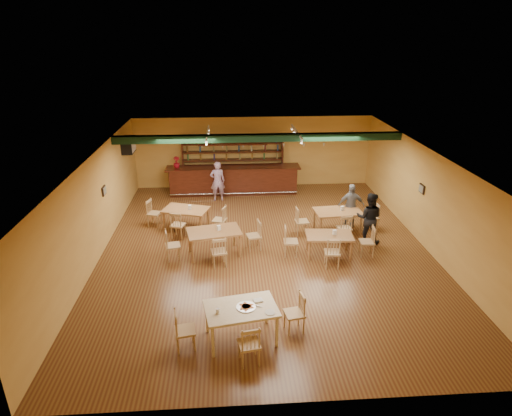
{
  "coord_description": "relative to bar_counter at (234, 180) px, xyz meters",
  "views": [
    {
      "loc": [
        -1.09,
        -11.87,
        6.3
      ],
      "look_at": [
        -0.25,
        0.6,
        1.15
      ],
      "focal_mm": 30.24,
      "sensor_mm": 36.0,
      "label": 1
    }
  ],
  "objects": [
    {
      "name": "pizza_server",
      "position": [
        0.27,
        -9.26,
        0.27
      ],
      "size": [
        0.33,
        0.22,
        0.0
      ],
      "primitive_type": "cube",
      "rotation": [
        0.0,
        0.0,
        -0.44
      ],
      "color": "silver",
      "rests_on": "pizza_tray"
    },
    {
      "name": "side_plate",
      "position": [
        0.59,
        -9.53,
        0.26
      ],
      "size": [
        0.26,
        0.26,
        0.01
      ],
      "primitive_type": "cylinder",
      "rotation": [
        0.0,
        0.0,
        0.18
      ],
      "color": "white",
      "rests_on": "near_table"
    },
    {
      "name": "parmesan_shaker",
      "position": [
        -0.5,
        -9.48,
        0.31
      ],
      "size": [
        0.09,
        0.09,
        0.11
      ],
      "primitive_type": "cylinder",
      "rotation": [
        0.0,
        0.0,
        0.18
      ],
      "color": "#EAE5C6",
      "rests_on": "near_table"
    },
    {
      "name": "dining_table_c",
      "position": [
        -0.68,
        -5.35,
        -0.17
      ],
      "size": [
        1.72,
        1.23,
        0.78
      ],
      "primitive_type": "cube",
      "rotation": [
        0.0,
        0.0,
        0.2
      ],
      "color": "#965F35",
      "rests_on": "ground"
    },
    {
      "name": "ceiling_beam",
      "position": [
        0.89,
        -2.35,
        2.31
      ],
      "size": [
        10.0,
        0.3,
        0.25
      ],
      "primitive_type": "cube",
      "color": "black",
      "rests_on": "ceiling"
    },
    {
      "name": "bar_counter",
      "position": [
        0.0,
        0.0,
        0.0
      ],
      "size": [
        5.49,
        0.85,
        1.13
      ],
      "primitive_type": "cube",
      "color": "#37150B",
      "rests_on": "ground"
    },
    {
      "name": "picture_right",
      "position": [
        5.86,
        -4.65,
        1.14
      ],
      "size": [
        0.04,
        0.34,
        0.28
      ],
      "primitive_type": "cube",
      "color": "black",
      "rests_on": "wall_right"
    },
    {
      "name": "patron_bar",
      "position": [
        -0.64,
        -0.83,
        0.24
      ],
      "size": [
        0.62,
        0.45,
        1.61
      ],
      "primitive_type": "imported",
      "rotation": [
        0.0,
        0.0,
        3.25
      ],
      "color": "#824495",
      "rests_on": "ground"
    },
    {
      "name": "dining_table_b",
      "position": [
        3.39,
        -4.03,
        -0.18
      ],
      "size": [
        1.6,
        1.04,
        0.76
      ],
      "primitive_type": "cube",
      "rotation": [
        0.0,
        0.0,
        0.08
      ],
      "color": "#965F35",
      "rests_on": "ground"
    },
    {
      "name": "dining_table_a",
      "position": [
        -1.67,
        -3.47,
        -0.2
      ],
      "size": [
        1.68,
        1.29,
        0.74
      ],
      "primitive_type": "cube",
      "rotation": [
        0.0,
        0.0,
        -0.31
      ],
      "color": "#965F35",
      "rests_on": "ground"
    },
    {
      "name": "picture_left",
      "position": [
        -4.08,
        -4.15,
        1.14
      ],
      "size": [
        0.04,
        0.34,
        0.28
      ],
      "primitive_type": "cube",
      "color": "black",
      "rests_on": "wall_left"
    },
    {
      "name": "ac_unit",
      "position": [
        -3.91,
        -0.95,
        1.79
      ],
      "size": [
        0.34,
        0.7,
        0.48
      ],
      "primitive_type": "cube",
      "color": "silver",
      "rests_on": "wall_left"
    },
    {
      "name": "floor",
      "position": [
        0.89,
        -5.15,
        -0.56
      ],
      "size": [
        12.0,
        12.0,
        0.0
      ],
      "primitive_type": "plane",
      "color": "#572F18",
      "rests_on": "ground"
    },
    {
      "name": "patron_right_a",
      "position": [
        4.19,
        -4.83,
        0.27
      ],
      "size": [
        0.98,
        0.88,
        1.66
      ],
      "primitive_type": "imported",
      "rotation": [
        0.0,
        0.0,
        2.77
      ],
      "color": "black",
      "rests_on": "ground"
    },
    {
      "name": "poinsettia",
      "position": [
        -2.3,
        0.0,
        0.8
      ],
      "size": [
        0.34,
        0.34,
        0.47
      ],
      "primitive_type": "imported",
      "rotation": [
        0.0,
        0.0,
        0.35
      ],
      "color": "#A60F1D",
      "rests_on": "bar_counter"
    },
    {
      "name": "pizza_tray",
      "position": [
        0.1,
        -9.31,
        0.26
      ],
      "size": [
        0.48,
        0.48,
        0.01
      ],
      "primitive_type": "cylinder",
      "rotation": [
        0.0,
        0.0,
        0.22
      ],
      "color": "silver",
      "rests_on": "near_table"
    },
    {
      "name": "track_rail_right",
      "position": [
        2.29,
        -1.75,
        2.38
      ],
      "size": [
        0.05,
        2.5,
        0.05
      ],
      "primitive_type": "cube",
      "color": "silver",
      "rests_on": "ceiling"
    },
    {
      "name": "track_rail_left",
      "position": [
        -0.91,
        -1.75,
        2.38
      ],
      "size": [
        0.05,
        2.5,
        0.05
      ],
      "primitive_type": "cube",
      "color": "silver",
      "rests_on": "ceiling"
    },
    {
      "name": "napkin_stack",
      "position": [
        0.37,
        -9.09,
        0.27
      ],
      "size": [
        0.23,
        0.19,
        0.03
      ],
      "primitive_type": "cube",
      "rotation": [
        0.0,
        0.0,
        0.23
      ],
      "color": "white",
      "rests_on": "near_table"
    },
    {
      "name": "dining_table_d",
      "position": [
        2.75,
        -5.65,
        -0.22
      ],
      "size": [
        1.44,
        0.93,
        0.69
      ],
      "primitive_type": "cube",
      "rotation": [
        0.0,
        0.0,
        -0.08
      ],
      "color": "#965F35",
      "rests_on": "ground"
    },
    {
      "name": "back_bar_hutch",
      "position": [
        0.0,
        0.63,
        0.57
      ],
      "size": [
        4.25,
        0.4,
        2.28
      ],
      "primitive_type": "cube",
      "color": "#37150B",
      "rests_on": "ground"
    },
    {
      "name": "near_table",
      "position": [
        -0.01,
        -9.31,
        -0.15
      ],
      "size": [
        1.68,
        1.24,
        0.82
      ],
      "primitive_type": "cube",
      "rotation": [
        0.0,
        0.0,
        0.18
      ],
      "color": "#C6B585",
      "rests_on": "ground"
    },
    {
      "name": "patron_right_b",
      "position": [
        3.95,
        -3.65,
        0.21
      ],
      "size": [
        0.94,
        0.47,
        1.54
      ],
      "primitive_type": "imported",
      "rotation": [
        0.0,
        0.0,
        3.04
      ],
      "color": "gray",
      "rests_on": "ground"
    }
  ]
}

